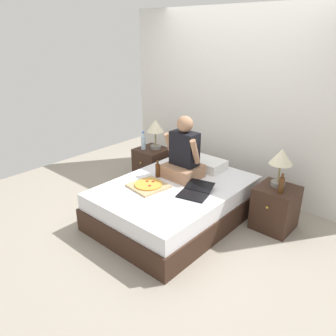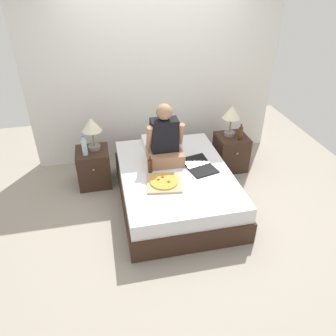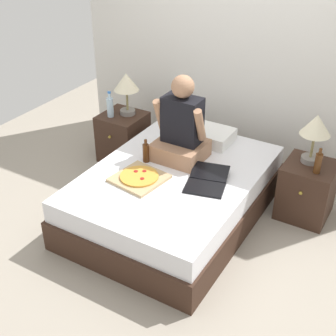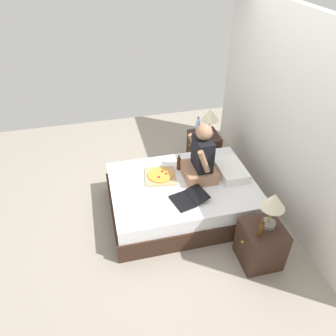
# 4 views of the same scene
# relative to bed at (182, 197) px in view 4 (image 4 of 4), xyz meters

# --- Properties ---
(ground_plane) EXTENTS (5.66, 5.66, 0.00)m
(ground_plane) POSITION_rel_bed_xyz_m (0.00, 0.00, -0.23)
(ground_plane) COLOR #9E9384
(wall_back) EXTENTS (3.66, 0.12, 2.50)m
(wall_back) POSITION_rel_bed_xyz_m (0.00, 1.31, 1.02)
(wall_back) COLOR silver
(wall_back) RESTS_ON ground
(bed) EXTENTS (1.39, 1.91, 0.47)m
(bed) POSITION_rel_bed_xyz_m (0.00, 0.00, 0.00)
(bed) COLOR #382319
(bed) RESTS_ON ground
(nightstand_left) EXTENTS (0.44, 0.47, 0.52)m
(nightstand_left) POSITION_rel_bed_xyz_m (-1.01, 0.63, 0.03)
(nightstand_left) COLOR #382319
(nightstand_left) RESTS_ON ground
(lamp_on_left_nightstand) EXTENTS (0.26, 0.26, 0.45)m
(lamp_on_left_nightstand) POSITION_rel_bed_xyz_m (-0.97, 0.68, 0.62)
(lamp_on_left_nightstand) COLOR gray
(lamp_on_left_nightstand) RESTS_ON nightstand_left
(water_bottle) EXTENTS (0.07, 0.07, 0.28)m
(water_bottle) POSITION_rel_bed_xyz_m (-1.09, 0.54, 0.40)
(water_bottle) COLOR silver
(water_bottle) RESTS_ON nightstand_left
(nightstand_right) EXTENTS (0.44, 0.47, 0.52)m
(nightstand_right) POSITION_rel_bed_xyz_m (1.01, 0.63, 0.03)
(nightstand_right) COLOR #382319
(nightstand_right) RESTS_ON ground
(lamp_on_right_nightstand) EXTENTS (0.26, 0.26, 0.45)m
(lamp_on_right_nightstand) POSITION_rel_bed_xyz_m (0.98, 0.68, 0.62)
(lamp_on_right_nightstand) COLOR gray
(lamp_on_right_nightstand) RESTS_ON nightstand_right
(beer_bottle) EXTENTS (0.06, 0.06, 0.23)m
(beer_bottle) POSITION_rel_bed_xyz_m (1.08, 0.53, 0.39)
(beer_bottle) COLOR #512D14
(beer_bottle) RESTS_ON nightstand_right
(pillow) EXTENTS (0.52, 0.34, 0.12)m
(pillow) POSITION_rel_bed_xyz_m (-0.04, 0.67, 0.30)
(pillow) COLOR white
(pillow) RESTS_ON bed
(person_seated) EXTENTS (0.47, 0.40, 0.78)m
(person_seated) POSITION_rel_bed_xyz_m (-0.08, 0.26, 0.53)
(person_seated) COLOR #A37556
(person_seated) RESTS_ON bed
(laptop) EXTENTS (0.41, 0.48, 0.07)m
(laptop) POSITION_rel_bed_xyz_m (0.33, -0.03, 0.26)
(laptop) COLOR black
(laptop) RESTS_ON bed
(pizza_box) EXTENTS (0.45, 0.45, 0.05)m
(pizza_box) POSITION_rel_bed_xyz_m (-0.20, -0.26, 0.26)
(pizza_box) COLOR tan
(pizza_box) RESTS_ON bed
(beer_bottle_on_bed) EXTENTS (0.06, 0.06, 0.22)m
(beer_bottle_on_bed) POSITION_rel_bed_xyz_m (-0.31, 0.03, 0.33)
(beer_bottle_on_bed) COLOR #4C2811
(beer_bottle_on_bed) RESTS_ON bed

